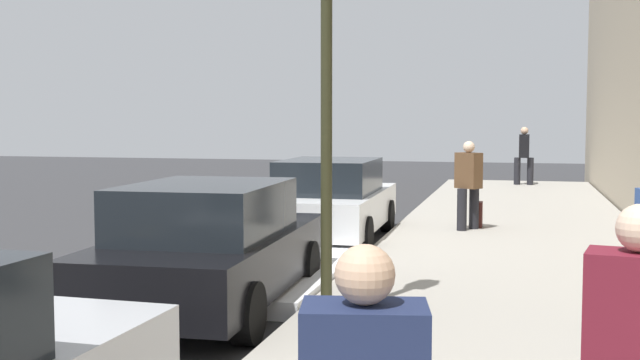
{
  "coord_description": "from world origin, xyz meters",
  "views": [
    {
      "loc": [
        -13.5,
        -3.3,
        2.25
      ],
      "look_at": [
        -1.39,
        -0.25,
        1.28
      ],
      "focal_mm": 44.12,
      "sensor_mm": 36.0,
      "label": 1
    }
  ],
  "objects_px": {
    "parked_car_white": "(331,200)",
    "pedestrian_black_coat": "(524,154)",
    "parked_car_black": "(211,247)",
    "rolling_suitcase": "(477,214)",
    "traffic_light_pole": "(327,40)",
    "pedestrian_brown_coat": "(468,183)"
  },
  "relations": [
    {
      "from": "parked_car_white",
      "to": "pedestrian_black_coat",
      "type": "bearing_deg",
      "value": -16.46
    },
    {
      "from": "parked_car_black",
      "to": "rolling_suitcase",
      "type": "distance_m",
      "value": 7.45
    },
    {
      "from": "parked_car_black",
      "to": "parked_car_white",
      "type": "bearing_deg",
      "value": -1.55
    },
    {
      "from": "parked_car_black",
      "to": "traffic_light_pole",
      "type": "relative_size",
      "value": 1.01
    },
    {
      "from": "pedestrian_black_coat",
      "to": "traffic_light_pole",
      "type": "distance_m",
      "value": 18.13
    },
    {
      "from": "traffic_light_pole",
      "to": "rolling_suitcase",
      "type": "xyz_separation_m",
      "value": [
        7.47,
        -1.18,
        -2.65
      ]
    },
    {
      "from": "parked_car_white",
      "to": "pedestrian_brown_coat",
      "type": "bearing_deg",
      "value": -66.51
    },
    {
      "from": "parked_car_white",
      "to": "rolling_suitcase",
      "type": "distance_m",
      "value": 2.96
    },
    {
      "from": "parked_car_white",
      "to": "pedestrian_black_coat",
      "type": "distance_m",
      "value": 12.39
    },
    {
      "from": "pedestrian_brown_coat",
      "to": "rolling_suitcase",
      "type": "height_order",
      "value": "pedestrian_brown_coat"
    },
    {
      "from": "pedestrian_black_coat",
      "to": "traffic_light_pole",
      "type": "bearing_deg",
      "value": 173.2
    },
    {
      "from": "parked_car_black",
      "to": "pedestrian_brown_coat",
      "type": "height_order",
      "value": "pedestrian_brown_coat"
    },
    {
      "from": "rolling_suitcase",
      "to": "pedestrian_brown_coat",
      "type": "bearing_deg",
      "value": 160.19
    },
    {
      "from": "pedestrian_brown_coat",
      "to": "traffic_light_pole",
      "type": "relative_size",
      "value": 0.39
    },
    {
      "from": "parked_car_black",
      "to": "parked_car_white",
      "type": "distance_m",
      "value": 5.49
    },
    {
      "from": "pedestrian_black_coat",
      "to": "parked_car_white",
      "type": "bearing_deg",
      "value": 163.54
    },
    {
      "from": "pedestrian_brown_coat",
      "to": "traffic_light_pole",
      "type": "distance_m",
      "value": 7.43
    },
    {
      "from": "pedestrian_brown_coat",
      "to": "rolling_suitcase",
      "type": "distance_m",
      "value": 0.77
    },
    {
      "from": "parked_car_white",
      "to": "rolling_suitcase",
      "type": "height_order",
      "value": "parked_car_white"
    },
    {
      "from": "parked_car_white",
      "to": "parked_car_black",
      "type": "bearing_deg",
      "value": 178.45
    },
    {
      "from": "parked_car_white",
      "to": "pedestrian_brown_coat",
      "type": "height_order",
      "value": "pedestrian_brown_coat"
    },
    {
      "from": "pedestrian_black_coat",
      "to": "traffic_light_pole",
      "type": "xyz_separation_m",
      "value": [
        -17.9,
        2.13,
        1.92
      ]
    }
  ]
}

